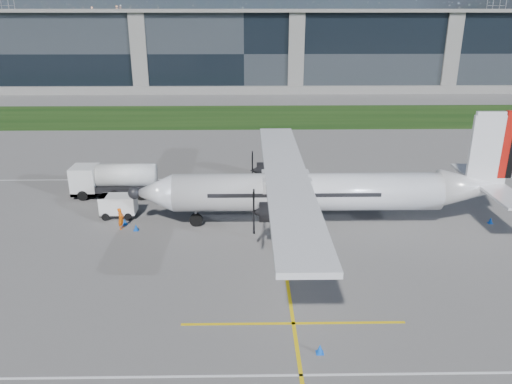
{
  "coord_description": "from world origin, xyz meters",
  "views": [
    {
      "loc": [
        0.62,
        -28.48,
        15.84
      ],
      "look_at": [
        1.23,
        7.25,
        2.6
      ],
      "focal_mm": 35.0,
      "sensor_mm": 36.0,
      "label": 1
    }
  ],
  "objects_px": {
    "safety_cone_nose_port": "(136,227)",
    "safety_cone_tail": "(491,220)",
    "ground_crew_person": "(121,217)",
    "fuel_tanker_truck": "(109,180)",
    "baggage_tug": "(119,206)",
    "safety_cone_stbdwing": "(280,167)",
    "pylon_west": "(6,10)",
    "safety_cone_fwd": "(125,222)",
    "pylon_east": "(495,10)",
    "safety_cone_portwing": "(320,349)",
    "turboprop_aircraft": "(322,170)"
  },
  "relations": [
    {
      "from": "turboprop_aircraft",
      "to": "safety_cone_stbdwing",
      "type": "relative_size",
      "value": 59.26
    },
    {
      "from": "ground_crew_person",
      "to": "turboprop_aircraft",
      "type": "bearing_deg",
      "value": -76.19
    },
    {
      "from": "baggage_tug",
      "to": "safety_cone_fwd",
      "type": "xyz_separation_m",
      "value": [
        0.81,
        -1.64,
        -0.64
      ]
    },
    {
      "from": "pylon_east",
      "to": "fuel_tanker_truck",
      "type": "height_order",
      "value": "pylon_east"
    },
    {
      "from": "fuel_tanker_truck",
      "to": "safety_cone_portwing",
      "type": "bearing_deg",
      "value": -54.28
    },
    {
      "from": "turboprop_aircraft",
      "to": "safety_cone_portwing",
      "type": "bearing_deg",
      "value": -97.66
    },
    {
      "from": "turboprop_aircraft",
      "to": "safety_cone_fwd",
      "type": "distance_m",
      "value": 15.67
    },
    {
      "from": "pylon_east",
      "to": "safety_cone_stbdwing",
      "type": "relative_size",
      "value": 60.0
    },
    {
      "from": "safety_cone_portwing",
      "to": "ground_crew_person",
      "type": "bearing_deg",
      "value": 131.48
    },
    {
      "from": "safety_cone_fwd",
      "to": "pylon_west",
      "type": "bearing_deg",
      "value": 116.44
    },
    {
      "from": "ground_crew_person",
      "to": "safety_cone_stbdwing",
      "type": "distance_m",
      "value": 19.77
    },
    {
      "from": "fuel_tanker_truck",
      "to": "safety_cone_fwd",
      "type": "distance_m",
      "value": 7.1
    },
    {
      "from": "safety_cone_portwing",
      "to": "safety_cone_nose_port",
      "type": "bearing_deg",
      "value": 129.47
    },
    {
      "from": "fuel_tanker_truck",
      "to": "ground_crew_person",
      "type": "height_order",
      "value": "fuel_tanker_truck"
    },
    {
      "from": "safety_cone_fwd",
      "to": "safety_cone_tail",
      "type": "height_order",
      "value": "same"
    },
    {
      "from": "safety_cone_nose_port",
      "to": "safety_cone_fwd",
      "type": "bearing_deg",
      "value": 134.79
    },
    {
      "from": "baggage_tug",
      "to": "safety_cone_portwing",
      "type": "distance_m",
      "value": 22.13
    },
    {
      "from": "turboprop_aircraft",
      "to": "safety_cone_portwing",
      "type": "relative_size",
      "value": 59.26
    },
    {
      "from": "baggage_tug",
      "to": "safety_cone_portwing",
      "type": "xyz_separation_m",
      "value": [
        13.85,
        -17.25,
        -0.64
      ]
    },
    {
      "from": "safety_cone_portwing",
      "to": "pylon_east",
      "type": "bearing_deg",
      "value": 62.94
    },
    {
      "from": "fuel_tanker_truck",
      "to": "baggage_tug",
      "type": "distance_m",
      "value": 5.2
    },
    {
      "from": "pylon_east",
      "to": "safety_cone_portwing",
      "type": "height_order",
      "value": "pylon_east"
    },
    {
      "from": "pylon_west",
      "to": "safety_cone_nose_port",
      "type": "height_order",
      "value": "pylon_west"
    },
    {
      "from": "ground_crew_person",
      "to": "safety_cone_portwing",
      "type": "height_order",
      "value": "ground_crew_person"
    },
    {
      "from": "pylon_west",
      "to": "safety_cone_tail",
      "type": "relative_size",
      "value": 60.0
    },
    {
      "from": "baggage_tug",
      "to": "safety_cone_stbdwing",
      "type": "distance_m",
      "value": 18.57
    },
    {
      "from": "ground_crew_person",
      "to": "safety_cone_nose_port",
      "type": "bearing_deg",
      "value": -93.48
    },
    {
      "from": "safety_cone_fwd",
      "to": "safety_cone_nose_port",
      "type": "xyz_separation_m",
      "value": [
        1.09,
        -1.1,
        0.0
      ]
    },
    {
      "from": "pylon_west",
      "to": "safety_cone_portwing",
      "type": "distance_m",
      "value": 179.97
    },
    {
      "from": "baggage_tug",
      "to": "safety_cone_stbdwing",
      "type": "height_order",
      "value": "baggage_tug"
    },
    {
      "from": "safety_cone_tail",
      "to": "safety_cone_nose_port",
      "type": "bearing_deg",
      "value": -178.21
    },
    {
      "from": "baggage_tug",
      "to": "safety_cone_tail",
      "type": "height_order",
      "value": "baggage_tug"
    },
    {
      "from": "pylon_west",
      "to": "fuel_tanker_truck",
      "type": "xyz_separation_m",
      "value": [
        68.24,
        -136.43,
        -13.53
      ]
    },
    {
      "from": "pylon_west",
      "to": "pylon_east",
      "type": "xyz_separation_m",
      "value": [
        165.0,
        0.0,
        0.0
      ]
    },
    {
      "from": "turboprop_aircraft",
      "to": "safety_cone_fwd",
      "type": "relative_size",
      "value": 59.26
    },
    {
      "from": "fuel_tanker_truck",
      "to": "safety_cone_stbdwing",
      "type": "bearing_deg",
      "value": 25.8
    },
    {
      "from": "pylon_east",
      "to": "safety_cone_stbdwing",
      "type": "xyz_separation_m",
      "value": [
        -80.98,
        -128.8,
        -14.75
      ]
    },
    {
      "from": "pylon_east",
      "to": "turboprop_aircraft",
      "type": "bearing_deg",
      "value": -118.85
    },
    {
      "from": "safety_cone_nose_port",
      "to": "safety_cone_tail",
      "type": "distance_m",
      "value": 27.45
    },
    {
      "from": "pylon_east",
      "to": "ground_crew_person",
      "type": "bearing_deg",
      "value": -123.22
    },
    {
      "from": "safety_cone_stbdwing",
      "to": "safety_cone_tail",
      "type": "relative_size",
      "value": 1.0
    },
    {
      "from": "ground_crew_person",
      "to": "safety_cone_stbdwing",
      "type": "relative_size",
      "value": 3.84
    },
    {
      "from": "safety_cone_stbdwing",
      "to": "safety_cone_fwd",
      "type": "bearing_deg",
      "value": -132.77
    },
    {
      "from": "pylon_east",
      "to": "safety_cone_fwd",
      "type": "distance_m",
      "value": 171.61
    },
    {
      "from": "pylon_east",
      "to": "safety_cone_tail",
      "type": "bearing_deg",
      "value": -114.58
    },
    {
      "from": "pylon_west",
      "to": "baggage_tug",
      "type": "distance_m",
      "value": 158.32
    },
    {
      "from": "turboprop_aircraft",
      "to": "safety_cone_portwing",
      "type": "xyz_separation_m",
      "value": [
        -2.05,
        -15.25,
        -4.19
      ]
    },
    {
      "from": "fuel_tanker_truck",
      "to": "baggage_tug",
      "type": "bearing_deg",
      "value": -67.44
    },
    {
      "from": "turboprop_aircraft",
      "to": "safety_cone_tail",
      "type": "relative_size",
      "value": 59.26
    },
    {
      "from": "pylon_west",
      "to": "ground_crew_person",
      "type": "height_order",
      "value": "pylon_west"
    }
  ]
}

